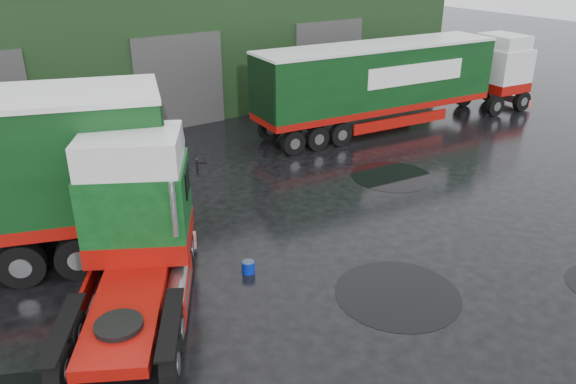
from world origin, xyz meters
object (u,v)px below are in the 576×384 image
object	(u,v)px
hero_tractor	(126,243)
tree_back_b	(192,0)
wash_bucket	(248,267)
lorry_right	(377,88)
warehouse	(130,36)

from	to	relation	value
hero_tractor	tree_back_b	size ratio (longest dim) A/B	0.81
wash_bucket	hero_tractor	bearing A→B (deg)	-175.20
hero_tractor	tree_back_b	xyz separation A→B (m)	(14.50, 28.29, 1.86)
lorry_right	warehouse	bearing A→B (deg)	-143.80
lorry_right	tree_back_b	bearing A→B (deg)	-178.80
lorry_right	tree_back_b	size ratio (longest dim) A/B	1.89
lorry_right	tree_back_b	world-z (taller)	tree_back_b
warehouse	hero_tractor	size ratio (longest dim) A/B	5.33
warehouse	hero_tractor	world-z (taller)	warehouse
warehouse	wash_bucket	distance (m)	18.62
hero_tractor	lorry_right	bearing A→B (deg)	56.72
hero_tractor	tree_back_b	distance (m)	31.84
warehouse	wash_bucket	bearing A→B (deg)	-101.03
wash_bucket	tree_back_b	size ratio (longest dim) A/B	0.04
wash_bucket	tree_back_b	world-z (taller)	tree_back_b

